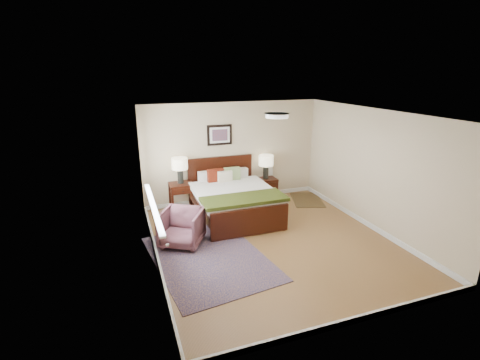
{
  "coord_description": "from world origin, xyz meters",
  "views": [
    {
      "loc": [
        -2.67,
        -5.59,
        3.22
      ],
      "look_at": [
        -0.38,
        0.87,
        1.05
      ],
      "focal_mm": 26.0,
      "sensor_mm": 36.0,
      "label": 1
    }
  ],
  "objects_px": {
    "nightstand_right": "(266,186)",
    "lamp_left": "(180,166)",
    "rug_persian": "(209,258)",
    "bed": "(233,194)",
    "nightstand_left": "(181,189)",
    "lamp_right": "(266,162)",
    "armchair": "(182,228)"
  },
  "relations": [
    {
      "from": "lamp_left",
      "to": "armchair",
      "type": "relative_size",
      "value": 0.79
    },
    {
      "from": "bed",
      "to": "rug_persian",
      "type": "bearing_deg",
      "value": -121.71
    },
    {
      "from": "bed",
      "to": "lamp_right",
      "type": "distance_m",
      "value": 1.5
    },
    {
      "from": "nightstand_left",
      "to": "rug_persian",
      "type": "relative_size",
      "value": 0.25
    },
    {
      "from": "nightstand_left",
      "to": "nightstand_right",
      "type": "distance_m",
      "value": 2.21
    },
    {
      "from": "armchair",
      "to": "lamp_left",
      "type": "bearing_deg",
      "value": 109.54
    },
    {
      "from": "nightstand_right",
      "to": "rug_persian",
      "type": "distance_m",
      "value": 3.29
    },
    {
      "from": "nightstand_right",
      "to": "rug_persian",
      "type": "relative_size",
      "value": 0.21
    },
    {
      "from": "nightstand_left",
      "to": "armchair",
      "type": "xyz_separation_m",
      "value": [
        -0.32,
        -1.77,
        -0.18
      ]
    },
    {
      "from": "nightstand_left",
      "to": "lamp_left",
      "type": "xyz_separation_m",
      "value": [
        -0.0,
        0.02,
        0.56
      ]
    },
    {
      "from": "bed",
      "to": "lamp_right",
      "type": "bearing_deg",
      "value": 35.57
    },
    {
      "from": "nightstand_left",
      "to": "armchair",
      "type": "bearing_deg",
      "value": -100.26
    },
    {
      "from": "bed",
      "to": "lamp_right",
      "type": "height_order",
      "value": "bed"
    },
    {
      "from": "nightstand_right",
      "to": "lamp_right",
      "type": "relative_size",
      "value": 0.9
    },
    {
      "from": "lamp_left",
      "to": "rug_persian",
      "type": "bearing_deg",
      "value": -89.32
    },
    {
      "from": "lamp_left",
      "to": "lamp_right",
      "type": "relative_size",
      "value": 1.0
    },
    {
      "from": "nightstand_right",
      "to": "bed",
      "type": "bearing_deg",
      "value": -144.89
    },
    {
      "from": "nightstand_left",
      "to": "lamp_right",
      "type": "relative_size",
      "value": 1.08
    },
    {
      "from": "nightstand_left",
      "to": "bed",
      "type": "bearing_deg",
      "value": -37.86
    },
    {
      "from": "bed",
      "to": "nightstand_left",
      "type": "relative_size",
      "value": 3.27
    },
    {
      "from": "lamp_left",
      "to": "lamp_right",
      "type": "height_order",
      "value": "lamp_left"
    },
    {
      "from": "nightstand_right",
      "to": "lamp_left",
      "type": "distance_m",
      "value": 2.33
    },
    {
      "from": "lamp_left",
      "to": "rug_persian",
      "type": "relative_size",
      "value": 0.23
    },
    {
      "from": "armchair",
      "to": "nightstand_right",
      "type": "bearing_deg",
      "value": 64.85
    },
    {
      "from": "nightstand_right",
      "to": "lamp_left",
      "type": "height_order",
      "value": "lamp_left"
    },
    {
      "from": "lamp_left",
      "to": "lamp_right",
      "type": "bearing_deg",
      "value": 0.0
    },
    {
      "from": "nightstand_left",
      "to": "lamp_left",
      "type": "distance_m",
      "value": 0.56
    },
    {
      "from": "nightstand_left",
      "to": "nightstand_right",
      "type": "relative_size",
      "value": 1.19
    },
    {
      "from": "bed",
      "to": "nightstand_right",
      "type": "relative_size",
      "value": 3.91
    },
    {
      "from": "lamp_left",
      "to": "lamp_right",
      "type": "xyz_separation_m",
      "value": [
        2.2,
        0.0,
        -0.11
      ]
    },
    {
      "from": "lamp_left",
      "to": "rug_persian",
      "type": "xyz_separation_m",
      "value": [
        0.03,
        -2.47,
        -1.09
      ]
    },
    {
      "from": "nightstand_left",
      "to": "nightstand_right",
      "type": "xyz_separation_m",
      "value": [
        2.2,
        0.01,
        -0.19
      ]
    }
  ]
}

